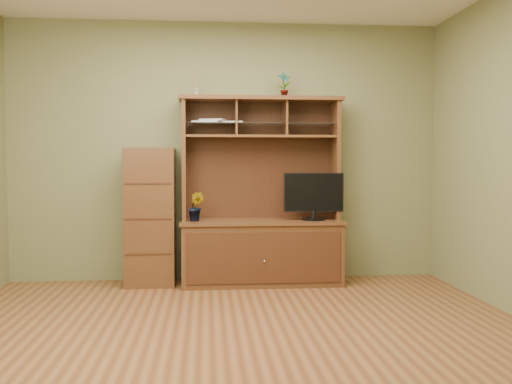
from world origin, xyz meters
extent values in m
cube|color=brown|center=(0.00, 0.00, -0.01)|extent=(4.50, 4.00, 0.02)
cube|color=olive|center=(0.00, 2.01, 1.35)|extent=(4.50, 0.02, 2.70)
cube|color=olive|center=(0.00, -2.01, 1.35)|extent=(4.50, 0.02, 2.70)
cube|color=#402112|center=(0.34, 1.71, 0.31)|extent=(1.60, 0.55, 0.62)
cube|color=#351C0E|center=(0.34, 1.42, 0.31)|extent=(1.50, 0.01, 0.50)
sphere|color=silver|center=(0.34, 1.41, 0.28)|extent=(0.02, 0.02, 0.02)
cube|color=#402112|center=(0.34, 1.71, 0.64)|extent=(1.64, 0.59, 0.03)
cube|color=#402112|center=(-0.44, 1.80, 1.27)|extent=(0.04, 0.35, 1.25)
cube|color=#402112|center=(1.12, 1.80, 1.27)|extent=(0.04, 0.35, 1.25)
cube|color=#351C0E|center=(0.34, 1.97, 1.27)|extent=(1.52, 0.02, 1.25)
cube|color=#402112|center=(0.34, 1.80, 1.88)|extent=(1.66, 0.40, 0.04)
cube|color=#402112|center=(0.34, 1.80, 1.50)|extent=(1.52, 0.32, 0.02)
cube|color=#402112|center=(0.09, 1.80, 1.69)|extent=(0.02, 0.31, 0.35)
cube|color=#402112|center=(0.60, 1.80, 1.69)|extent=(0.02, 0.31, 0.35)
cube|color=silver|center=(0.34, 1.79, 1.63)|extent=(1.50, 0.27, 0.01)
cylinder|color=black|center=(0.87, 1.65, 0.66)|extent=(0.23, 0.23, 0.02)
cylinder|color=black|center=(0.87, 1.65, 0.71)|extent=(0.05, 0.05, 0.07)
cube|color=black|center=(0.87, 1.65, 0.93)|extent=(0.61, 0.07, 0.39)
imported|color=#31511B|center=(-0.32, 1.65, 0.80)|extent=(0.19, 0.17, 0.29)
imported|color=#3E6F26|center=(0.58, 1.80, 2.03)|extent=(0.15, 0.11, 0.26)
cylinder|color=silver|center=(-0.32, 1.80, 1.95)|extent=(0.05, 0.05, 0.10)
cylinder|color=olive|center=(-0.32, 1.80, 2.08)|extent=(0.03, 0.03, 0.17)
cube|color=#B0B0B5|center=(-0.21, 1.80, 1.64)|extent=(0.29, 0.24, 0.02)
cube|color=#B0B0B5|center=(-0.14, 1.80, 1.66)|extent=(0.29, 0.25, 0.02)
cube|color=#B0B0B5|center=(0.04, 1.80, 1.64)|extent=(0.29, 0.25, 0.02)
cube|color=#402112|center=(-0.77, 1.76, 0.69)|extent=(0.49, 0.44, 1.38)
cube|color=#351C0E|center=(-0.77, 1.53, 0.34)|extent=(0.45, 0.01, 0.02)
cube|color=#351C0E|center=(-0.77, 1.53, 0.69)|extent=(0.45, 0.01, 0.01)
cube|color=#351C0E|center=(-0.77, 1.53, 1.03)|extent=(0.45, 0.01, 0.02)
camera|label=1|loc=(-0.21, -4.03, 1.24)|focal=40.00mm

